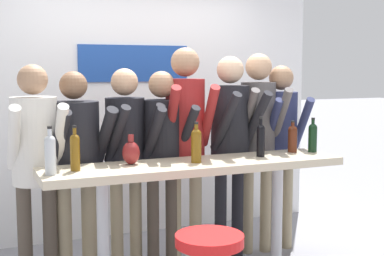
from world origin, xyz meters
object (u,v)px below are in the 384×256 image
object	(u,v)px
wine_bottle_0	(313,136)
decorative_vase	(131,152)
wine_bottle_5	(196,144)
person_far_right	(258,128)
person_center_right	(186,130)
person_left	(76,154)
tasting_table	(196,183)
person_rightmost	(281,135)
wine_bottle_1	(293,137)
person_center	(162,147)
person_right	(230,133)
wine_bottle_4	(75,150)
person_far_left	(35,151)
person_center_left	(126,146)
wine_bottle_2	(50,153)
wine_bottle_3	(261,139)

from	to	relation	value
wine_bottle_0	decorative_vase	size ratio (longest dim) A/B	1.32
wine_bottle_5	person_far_right	bearing A→B (deg)	31.72
person_center_right	person_left	bearing A→B (deg)	-172.81
tasting_table	wine_bottle_5	size ratio (longest dim) A/B	7.58
person_rightmost	wine_bottle_5	xyz separation A→B (m)	(-1.06, -0.51, 0.04)
wine_bottle_1	wine_bottle_5	world-z (taller)	wine_bottle_5
person_center	person_right	world-z (taller)	person_right
person_rightmost	wine_bottle_4	world-z (taller)	person_rightmost
person_far_left	tasting_table	bearing A→B (deg)	-20.70
wine_bottle_1	decorative_vase	distance (m)	1.41
person_rightmost	person_far_left	bearing A→B (deg)	-168.27
wine_bottle_5	person_center_left	bearing A→B (deg)	127.21
person_left	person_center	world-z (taller)	same
tasting_table	person_far_left	world-z (taller)	person_far_left
person_center	wine_bottle_5	world-z (taller)	person_center
person_center_right	wine_bottle_2	size ratio (longest dim) A/B	5.69
person_far_left	person_far_right	distance (m)	1.94
wine_bottle_2	wine_bottle_5	bearing A→B (deg)	2.32
wine_bottle_1	wine_bottle_3	world-z (taller)	wine_bottle_3
person_rightmost	wine_bottle_3	xyz separation A→B (m)	(-0.48, -0.47, 0.04)
person_center	wine_bottle_3	distance (m)	0.80
wine_bottle_5	wine_bottle_2	bearing A→B (deg)	-177.68
person_far_right	wine_bottle_2	distance (m)	1.98
person_center	wine_bottle_2	bearing A→B (deg)	-159.16
person_center	person_right	xyz separation A→B (m)	(0.61, -0.02, 0.08)
wine_bottle_1	wine_bottle_4	distance (m)	1.84
wine_bottle_5	person_right	bearing A→B (deg)	40.56
wine_bottle_5	person_far_left	bearing A→B (deg)	158.94
wine_bottle_4	person_right	bearing A→B (deg)	16.02
wine_bottle_3	decorative_vase	distance (m)	1.06
person_left	wine_bottle_4	world-z (taller)	person_left
person_center_right	person_center	bearing A→B (deg)	-167.24
person_center	wine_bottle_4	xyz separation A→B (m)	(-0.79, -0.43, 0.08)
person_left	wine_bottle_5	bearing A→B (deg)	-42.16
tasting_table	person_center_left	xyz separation A→B (m)	(-0.40, 0.50, 0.24)
tasting_table	person_rightmost	bearing A→B (deg)	24.91
person_right	person_rightmost	size ratio (longest dim) A/B	1.05
person_rightmost	tasting_table	bearing A→B (deg)	-145.54
person_far_right	wine_bottle_3	xyz separation A→B (m)	(-0.24, -0.46, -0.03)
wine_bottle_0	wine_bottle_5	bearing A→B (deg)	-175.63
person_center	wine_bottle_1	size ratio (longest dim) A/B	6.20
person_rightmost	wine_bottle_5	bearing A→B (deg)	-144.72
person_center_left	wine_bottle_2	bearing A→B (deg)	-151.86
person_right	person_far_right	world-z (taller)	person_far_right
tasting_table	wine_bottle_2	bearing A→B (deg)	-176.51
wine_bottle_5	wine_bottle_0	bearing A→B (deg)	4.37
person_center	person_right	bearing A→B (deg)	-8.89
person_far_right	wine_bottle_4	size ratio (longest dim) A/B	5.74
tasting_table	wine_bottle_4	distance (m)	0.95
wine_bottle_2	wine_bottle_3	size ratio (longest dim) A/B	1.02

